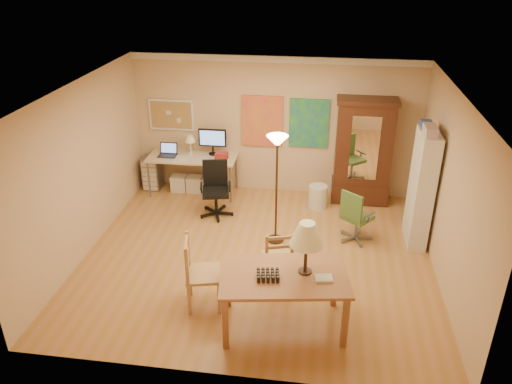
# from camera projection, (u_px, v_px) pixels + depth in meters

# --- Properties ---
(floor) EXTENTS (5.50, 5.50, 0.00)m
(floor) POSITION_uv_depth(u_px,v_px,m) (257.00, 256.00, 8.01)
(floor) COLOR #B07B3E
(floor) RESTS_ON ground
(crown_molding) EXTENTS (5.50, 0.08, 0.12)m
(crown_molding) POSITION_uv_depth(u_px,v_px,m) (276.00, 59.00, 9.03)
(crown_molding) COLOR white
(crown_molding) RESTS_ON floor
(corkboard) EXTENTS (0.90, 0.04, 0.62)m
(corkboard) POSITION_uv_depth(u_px,v_px,m) (171.00, 115.00, 9.80)
(corkboard) COLOR tan
(corkboard) RESTS_ON floor
(art_panel_left) EXTENTS (0.80, 0.04, 1.00)m
(art_panel_left) POSITION_uv_depth(u_px,v_px,m) (262.00, 121.00, 9.60)
(art_panel_left) COLOR gold
(art_panel_left) RESTS_ON floor
(art_panel_right) EXTENTS (0.75, 0.04, 0.95)m
(art_panel_right) POSITION_uv_depth(u_px,v_px,m) (309.00, 123.00, 9.48)
(art_panel_right) COLOR #246B91
(art_panel_right) RESTS_ON floor
(dining_table) EXTENTS (1.73, 1.19, 1.50)m
(dining_table) POSITION_uv_depth(u_px,v_px,m) (292.00, 263.00, 6.16)
(dining_table) COLOR brown
(dining_table) RESTS_ON floor
(ladder_chair_back) EXTENTS (0.52, 0.50, 0.91)m
(ladder_chair_back) POSITION_uv_depth(u_px,v_px,m) (277.00, 259.00, 7.19)
(ladder_chair_back) COLOR tan
(ladder_chair_back) RESTS_ON floor
(ladder_chair_left) EXTENTS (0.56, 0.58, 1.05)m
(ladder_chair_left) POSITION_uv_depth(u_px,v_px,m) (201.00, 274.00, 6.74)
(ladder_chair_left) COLOR tan
(ladder_chair_left) RESTS_ON floor
(torchiere_lamp) EXTENTS (0.34, 0.34, 1.87)m
(torchiere_lamp) POSITION_uv_depth(u_px,v_px,m) (277.00, 158.00, 7.79)
(torchiere_lamp) COLOR #382316
(torchiere_lamp) RESTS_ON floor
(computer_desk) EXTENTS (1.73, 0.76, 1.31)m
(computer_desk) POSITION_uv_depth(u_px,v_px,m) (195.00, 170.00, 9.91)
(computer_desk) COLOR beige
(computer_desk) RESTS_ON floor
(office_chair_black) EXTENTS (0.63, 0.63, 1.02)m
(office_chair_black) POSITION_uv_depth(u_px,v_px,m) (216.00, 201.00, 9.16)
(office_chair_black) COLOR black
(office_chair_black) RESTS_ON floor
(office_chair_green) EXTENTS (0.60, 0.60, 0.93)m
(office_chair_green) POSITION_uv_depth(u_px,v_px,m) (355.00, 227.00, 8.35)
(office_chair_green) COLOR slate
(office_chair_green) RESTS_ON floor
(drawer_cart) EXTENTS (0.34, 0.41, 0.68)m
(drawer_cart) POSITION_uv_depth(u_px,v_px,m) (153.00, 172.00, 10.15)
(drawer_cart) COLOR slate
(drawer_cart) RESTS_ON floor
(armoire) EXTENTS (1.11, 0.52, 2.03)m
(armoire) POSITION_uv_depth(u_px,v_px,m) (362.00, 158.00, 9.40)
(armoire) COLOR #33180E
(armoire) RESTS_ON floor
(bookshelf) EXTENTS (0.29, 0.77, 1.93)m
(bookshelf) POSITION_uv_depth(u_px,v_px,m) (421.00, 189.00, 8.03)
(bookshelf) COLOR white
(bookshelf) RESTS_ON floor
(wastebin) EXTENTS (0.36, 0.36, 0.44)m
(wastebin) POSITION_uv_depth(u_px,v_px,m) (318.00, 197.00, 9.43)
(wastebin) COLOR silver
(wastebin) RESTS_ON floor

